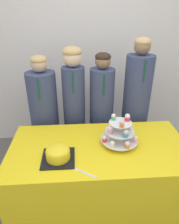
% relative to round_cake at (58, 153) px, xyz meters
% --- Properties ---
extents(wall_back, '(9.00, 0.06, 2.70)m').
position_rel_round_cake_xyz_m(wall_back, '(0.35, 1.53, 0.52)').
color(wall_back, silver).
rests_on(wall_back, ground_plane).
extents(table, '(1.57, 0.79, 0.77)m').
position_rel_round_cake_xyz_m(table, '(0.35, 0.14, -0.44)').
color(table, yellow).
rests_on(table, ground_plane).
extents(round_cake, '(0.26, 0.26, 0.12)m').
position_rel_round_cake_xyz_m(round_cake, '(0.00, 0.00, 0.00)').
color(round_cake, black).
rests_on(round_cake, table).
extents(cake_knife, '(0.23, 0.17, 0.01)m').
position_rel_round_cake_xyz_m(cake_knife, '(0.13, -0.13, -0.05)').
color(cake_knife, silver).
rests_on(cake_knife, table).
extents(cupcake_stand, '(0.33, 0.33, 0.28)m').
position_rel_round_cake_xyz_m(cupcake_stand, '(0.53, 0.17, 0.06)').
color(cupcake_stand, silver).
rests_on(cupcake_stand, table).
extents(student_0, '(0.32, 0.32, 1.43)m').
position_rel_round_cake_xyz_m(student_0, '(-0.21, 0.79, -0.16)').
color(student_0, '#384266').
rests_on(student_0, ground_plane).
extents(student_1, '(0.25, 0.25, 1.51)m').
position_rel_round_cake_xyz_m(student_1, '(0.13, 0.79, -0.07)').
color(student_1, '#384266').
rests_on(student_1, ground_plane).
extents(student_2, '(0.27, 0.28, 1.45)m').
position_rel_round_cake_xyz_m(student_2, '(0.44, 0.79, -0.14)').
color(student_2, '#384266').
rests_on(student_2, ground_plane).
extents(student_3, '(0.30, 0.31, 1.59)m').
position_rel_round_cake_xyz_m(student_3, '(0.84, 0.79, -0.08)').
color(student_3, '#384266').
rests_on(student_3, ground_plane).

